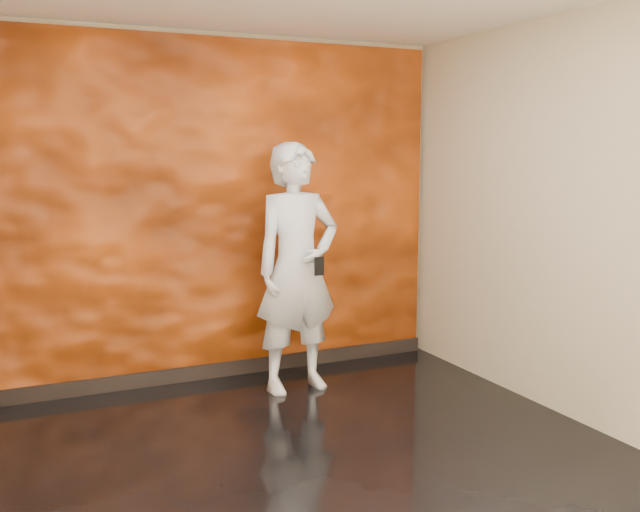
{
  "coord_description": "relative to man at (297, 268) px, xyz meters",
  "views": [
    {
      "loc": [
        -1.61,
        -3.63,
        1.86
      ],
      "look_at": [
        0.46,
        0.88,
        1.13
      ],
      "focal_mm": 40.0,
      "sensor_mm": 36.0,
      "label": 1
    }
  ],
  "objects": [
    {
      "name": "room",
      "position": [
        -0.5,
        -1.38,
        0.43
      ],
      "size": [
        4.02,
        4.02,
        2.81
      ],
      "color": "black",
      "rests_on": "ground"
    },
    {
      "name": "feature_wall",
      "position": [
        -0.5,
        0.58,
        0.41
      ],
      "size": [
        3.9,
        0.06,
        2.75
      ],
      "primitive_type": "cube",
      "color": "#C94E10",
      "rests_on": "ground"
    },
    {
      "name": "baseboard",
      "position": [
        -0.5,
        0.54,
        -0.91
      ],
      "size": [
        3.9,
        0.04,
        0.12
      ],
      "primitive_type": "cube",
      "color": "black",
      "rests_on": "ground"
    },
    {
      "name": "man",
      "position": [
        0.0,
        0.0,
        0.0
      ],
      "size": [
        0.75,
        0.53,
        1.93
      ],
      "primitive_type": "imported",
      "rotation": [
        0.0,
        0.0,
        0.11
      ],
      "color": "#A3AAB4",
      "rests_on": "ground"
    },
    {
      "name": "phone",
      "position": [
        0.06,
        -0.29,
        0.05
      ],
      "size": [
        0.08,
        0.02,
        0.14
      ],
      "primitive_type": "cube",
      "rotation": [
        0.0,
        0.0,
        0.05
      ],
      "color": "black",
      "rests_on": "man"
    }
  ]
}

